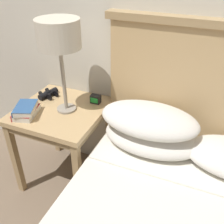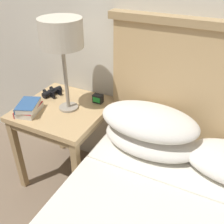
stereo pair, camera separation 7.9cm
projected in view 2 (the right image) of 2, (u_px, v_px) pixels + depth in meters
name	position (u px, v px, depth m)	size (l,w,h in m)	color
wall_back	(177.00, 6.00, 1.48)	(8.00, 0.06, 2.60)	beige
nightstand	(64.00, 117.00, 1.86)	(0.58, 0.58, 0.64)	tan
table_lamp	(61.00, 36.00, 1.54)	(0.26, 0.26, 0.60)	gray
book_on_nightstand	(29.00, 110.00, 1.75)	(0.17, 0.21, 0.04)	silver
book_stacked_on_top	(28.00, 105.00, 1.72)	(0.18, 0.21, 0.04)	silver
binoculars_pair	(52.00, 92.00, 1.96)	(0.15, 0.16, 0.05)	black
alarm_clock	(98.00, 99.00, 1.86)	(0.07, 0.05, 0.06)	black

